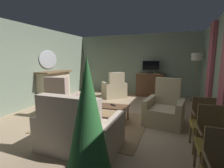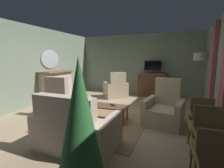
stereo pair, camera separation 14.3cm
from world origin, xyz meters
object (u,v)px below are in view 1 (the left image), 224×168
(television, at_px, (151,67))
(armchair_facing_sofa, at_px, (114,89))
(tv_cabinet, at_px, (150,85))
(armchair_near_window, at_px, (165,110))
(side_chair_mid_row, at_px, (214,141))
(potted_plant_tall_palm_by_window, at_px, (88,125))
(sofa_floral, at_px, (79,131))
(coffee_table, at_px, (107,107))
(cat, at_px, (81,103))
(side_chair_nearest_door, at_px, (204,122))
(floor_lamp, at_px, (197,60))
(fireplace, at_px, (55,87))
(tv_remote, at_px, (113,105))
(armchair_beside_cabinet, at_px, (63,103))
(wall_mirror_oval, at_px, (48,59))

(television, distance_m, armchair_facing_sofa, 1.83)
(tv_cabinet, bearing_deg, armchair_near_window, -75.56)
(television, xyz_separation_m, side_chair_mid_row, (1.49, -4.73, -0.76))
(armchair_facing_sofa, xyz_separation_m, potted_plant_tall_palm_by_window, (1.47, -4.87, 0.55))
(sofa_floral, xyz_separation_m, potted_plant_tall_palm_by_window, (0.68, -0.86, 0.56))
(coffee_table, xyz_separation_m, armchair_facing_sofa, (-0.75, 2.58, -0.03))
(coffee_table, distance_m, cat, 1.61)
(coffee_table, bearing_deg, cat, 146.91)
(tv_cabinet, bearing_deg, coffee_table, -100.49)
(side_chair_nearest_door, distance_m, cat, 3.79)
(coffee_table, relative_size, floor_lamp, 0.62)
(sofa_floral, distance_m, armchair_facing_sofa, 4.08)
(armchair_near_window, bearing_deg, tv_cabinet, 104.44)
(fireplace, relative_size, tv_remote, 8.61)
(tv_cabinet, bearing_deg, side_chair_mid_row, -72.68)
(armchair_near_window, relative_size, cat, 2.14)
(cat, bearing_deg, potted_plant_tall_palm_by_window, -56.96)
(potted_plant_tall_palm_by_window, bearing_deg, side_chair_mid_row, 32.73)
(tv_cabinet, distance_m, side_chair_mid_row, 5.01)
(fireplace, bearing_deg, side_chair_mid_row, -28.13)
(side_chair_nearest_door, distance_m, potted_plant_tall_palm_by_window, 2.20)
(tv_remote, distance_m, armchair_beside_cabinet, 1.53)
(cat, bearing_deg, wall_mirror_oval, 169.85)
(sofa_floral, distance_m, floor_lamp, 5.20)
(tv_remote, bearing_deg, floor_lamp, 81.15)
(armchair_near_window, height_order, potted_plant_tall_palm_by_window, potted_plant_tall_palm_by_window)
(coffee_table, height_order, side_chair_mid_row, side_chair_mid_row)
(fireplace, distance_m, wall_mirror_oval, 1.06)
(armchair_beside_cabinet, bearing_deg, tv_cabinet, 59.28)
(television, xyz_separation_m, side_chair_nearest_door, (1.49, -3.97, -0.78))
(sofa_floral, bearing_deg, armchair_beside_cabinet, 135.48)
(television, xyz_separation_m, potted_plant_tall_palm_by_window, (0.09, -5.63, -0.39))
(wall_mirror_oval, bearing_deg, television, 32.09)
(tv_remote, height_order, floor_lamp, floor_lamp)
(armchair_near_window, relative_size, floor_lamp, 0.61)
(tv_cabinet, relative_size, tv_remote, 6.91)
(wall_mirror_oval, distance_m, floor_lamp, 5.55)
(side_chair_mid_row, bearing_deg, potted_plant_tall_palm_by_window, -147.27)
(armchair_facing_sofa, bearing_deg, armchair_beside_cabinet, -103.99)
(fireplace, relative_size, television, 2.09)
(side_chair_mid_row, bearing_deg, fireplace, 151.87)
(armchair_facing_sofa, relative_size, potted_plant_tall_palm_by_window, 0.74)
(armchair_beside_cabinet, xyz_separation_m, floor_lamp, (3.73, 3.08, 1.23))
(coffee_table, bearing_deg, fireplace, 156.41)
(sofa_floral, xyz_separation_m, armchair_near_window, (1.37, 1.81, 0.01))
(tv_remote, bearing_deg, potted_plant_tall_palm_by_window, -48.53)
(armchair_near_window, relative_size, side_chair_mid_row, 1.15)
(coffee_table, distance_m, armchair_facing_sofa, 2.69)
(side_chair_nearest_door, bearing_deg, side_chair_mid_row, -89.93)
(armchair_facing_sofa, bearing_deg, potted_plant_tall_palm_by_window, -73.20)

